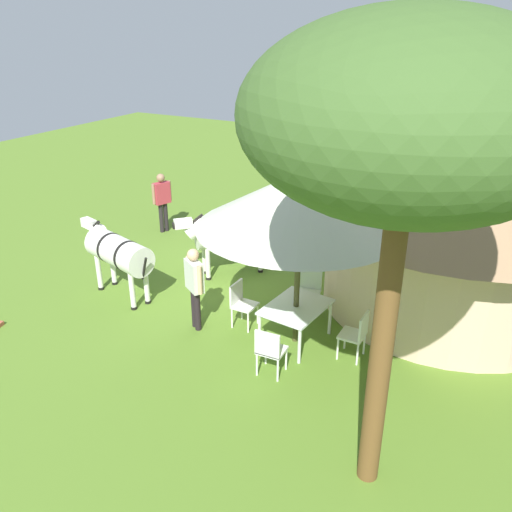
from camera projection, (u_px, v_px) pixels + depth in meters
The scene contains 14 objects.
ground_plane at pixel (239, 280), 12.07m from camera, with size 36.00×36.00×0.00m, color #557826.
thatched_hut at pixel (463, 182), 10.08m from camera, with size 6.43×6.43×4.70m.
shade_umbrella at pixel (300, 200), 8.65m from camera, with size 3.53×3.53×3.25m.
patio_dining_table at pixel (296, 310), 9.52m from camera, with size 1.36×1.09×0.74m.
patio_chair_near_hut at pixel (241, 301), 10.09m from camera, with size 0.45×0.43×0.90m.
patio_chair_east_end at pixel (270, 349), 8.61m from camera, with size 0.44×0.46×0.90m.
patio_chair_west_end at pixel (357, 333), 9.07m from camera, with size 0.44×0.42×0.90m.
patio_chair_near_lawn at pixel (310, 288), 10.59m from camera, with size 0.49×0.51×0.90m.
guest_beside_umbrella at pixel (195, 282), 9.78m from camera, with size 0.42×0.52×1.67m.
standing_watcher at pixel (162, 197), 14.45m from camera, with size 0.57×0.35×1.68m.
striped_lounge_chair at pixel (258, 232), 14.13m from camera, with size 0.95×0.90×0.64m.
zebra_nearest_camera at pixel (230, 233), 12.00m from camera, with size 1.85×1.79×1.55m.
zebra_by_umbrella at pixel (118, 252), 10.98m from camera, with size 1.06×2.30×1.57m.
acacia_tree_left_background at pixel (409, 119), 5.00m from camera, with size 3.35×3.35×5.64m.
Camera 1 is at (9.32, 5.43, 5.46)m, focal length 36.67 mm.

